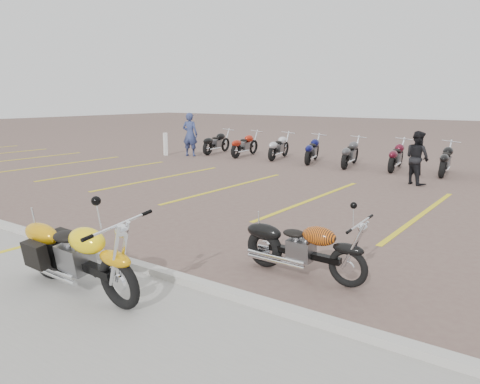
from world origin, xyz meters
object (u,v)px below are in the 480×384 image
(yellow_cruiser, at_px, (79,257))
(person_a, at_px, (190,134))
(flame_cruiser, at_px, (301,250))
(person_b, at_px, (417,158))
(bollard, at_px, (165,144))

(yellow_cruiser, bearing_deg, person_a, 128.48)
(yellow_cruiser, height_order, person_a, person_a)
(flame_cruiser, height_order, person_b, person_b)
(flame_cruiser, bearing_deg, yellow_cruiser, -132.36)
(yellow_cruiser, distance_m, flame_cruiser, 3.07)
(flame_cruiser, relative_size, person_a, 1.03)
(flame_cruiser, xyz_separation_m, person_b, (-0.72, 8.46, 0.39))
(yellow_cruiser, bearing_deg, bollard, 132.81)
(yellow_cruiser, relative_size, person_a, 1.26)
(person_a, xyz_separation_m, bollard, (-1.06, -0.46, -0.45))
(yellow_cruiser, distance_m, person_a, 14.64)
(yellow_cruiser, xyz_separation_m, bollard, (-9.66, 11.39, 0.01))
(person_a, distance_m, bollard, 1.24)
(yellow_cruiser, distance_m, person_b, 10.77)
(person_a, xyz_separation_m, person_b, (10.00, -1.17, -0.15))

